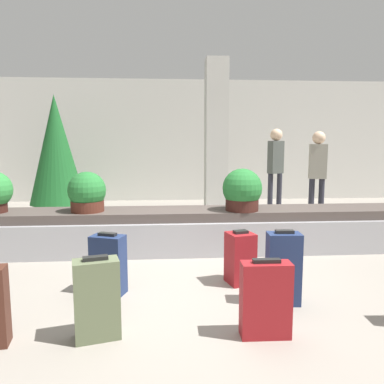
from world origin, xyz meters
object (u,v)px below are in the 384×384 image
(traveler_1, at_px, (276,162))
(traveler_0, at_px, (318,167))
(suitcase_5, at_px, (97,299))
(suitcase_3, at_px, (240,258))
(pillar, at_px, (216,140))
(suitcase_4, at_px, (266,299))
(potted_plant_2, at_px, (242,191))
(suitcase_1, at_px, (108,264))
(decorated_tree, at_px, (56,150))
(suitcase_0, at_px, (283,268))
(potted_plant_1, at_px, (87,193))

(traveler_1, bearing_deg, traveler_0, 97.78)
(suitcase_5, bearing_deg, suitcase_3, 24.05)
(pillar, height_order, suitcase_3, pillar)
(suitcase_4, distance_m, traveler_0, 4.90)
(suitcase_5, bearing_deg, traveler_0, 35.93)
(traveler_0, bearing_deg, suitcase_3, -112.31)
(suitcase_3, distance_m, potted_plant_2, 1.37)
(suitcase_1, relative_size, suitcase_5, 0.95)
(suitcase_1, relative_size, decorated_tree, 0.25)
(suitcase_5, xyz_separation_m, traveler_1, (2.94, 5.10, 0.80))
(suitcase_3, distance_m, traveler_1, 4.40)
(suitcase_0, bearing_deg, suitcase_3, 122.10)
(suitcase_0, bearing_deg, suitcase_4, -115.84)
(suitcase_4, height_order, traveler_0, traveler_0)
(suitcase_4, xyz_separation_m, potted_plant_1, (-1.86, 2.43, 0.54))
(suitcase_1, xyz_separation_m, decorated_tree, (-1.83, 4.85, 1.08))
(suitcase_0, relative_size, traveler_0, 0.41)
(suitcase_5, height_order, decorated_tree, decorated_tree)
(suitcase_0, relative_size, traveler_1, 0.39)
(suitcase_1, height_order, traveler_0, traveler_0)
(traveler_0, xyz_separation_m, decorated_tree, (-5.39, 1.49, 0.32))
(suitcase_3, bearing_deg, suitcase_5, -156.63)
(traveler_0, height_order, decorated_tree, decorated_tree)
(potted_plant_1, xyz_separation_m, decorated_tree, (-1.34, 3.37, 0.54))
(suitcase_1, height_order, suitcase_4, same)
(suitcase_1, relative_size, traveler_0, 0.36)
(decorated_tree, bearing_deg, traveler_1, -7.52)
(traveler_0, bearing_deg, decorated_tree, 176.53)
(suitcase_1, bearing_deg, potted_plant_2, 59.81)
(pillar, bearing_deg, potted_plant_1, -131.57)
(suitcase_1, xyz_separation_m, suitcase_3, (1.40, 0.19, -0.02))
(suitcase_0, distance_m, potted_plant_2, 1.84)
(suitcase_5, height_order, traveler_1, traveler_1)
(suitcase_5, relative_size, traveler_0, 0.38)
(pillar, height_order, decorated_tree, pillar)
(suitcase_4, height_order, decorated_tree, decorated_tree)
(traveler_0, distance_m, traveler_1, 1.04)
(pillar, bearing_deg, potted_plant_2, -89.15)
(pillar, height_order, potted_plant_1, pillar)
(potted_plant_2, distance_m, decorated_tree, 4.94)
(traveler_0, bearing_deg, traveler_1, 136.25)
(suitcase_3, height_order, traveler_1, traveler_1)
(suitcase_0, xyz_separation_m, traveler_0, (1.86, 3.72, 0.72))
(suitcase_0, height_order, suitcase_4, suitcase_0)
(suitcase_5, bearing_deg, traveler_1, 45.65)
(suitcase_5, bearing_deg, decorated_tree, 93.63)
(suitcase_1, xyz_separation_m, suitcase_4, (1.37, -0.96, 0.00))
(traveler_1, distance_m, decorated_tree, 4.86)
(suitcase_3, bearing_deg, pillar, 71.36)
(suitcase_1, distance_m, traveler_0, 4.95)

